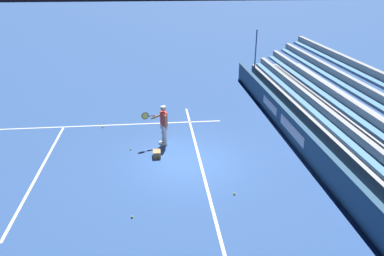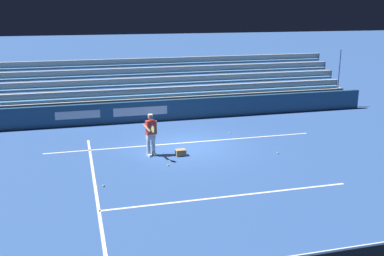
{
  "view_description": "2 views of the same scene",
  "coord_description": "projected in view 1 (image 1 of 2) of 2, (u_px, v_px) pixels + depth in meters",
  "views": [
    {
      "loc": [
        -12.74,
        1.15,
        6.87
      ],
      "look_at": [
        0.74,
        -0.26,
        1.12
      ],
      "focal_mm": 35.0,
      "sensor_mm": 36.0,
      "label": 1
    },
    {
      "loc": [
        4.58,
        17.96,
        5.86
      ],
      "look_at": [
        0.27,
        1.82,
        1.31
      ],
      "focal_mm": 42.0,
      "sensor_mm": 36.0,
      "label": 2
    }
  ],
  "objects": [
    {
      "name": "bleacher_stand",
      "position": [
        361.0,
        137.0,
        14.83
      ],
      "size": [
        22.02,
        3.2,
        3.4
      ],
      "color": "#9EA3A8",
      "rests_on": "ground"
    },
    {
      "name": "tennis_ball_by_box",
      "position": [
        131.0,
        149.0,
        15.44
      ],
      "size": [
        0.07,
        0.07,
        0.07
      ],
      "primitive_type": "sphere",
      "color": "#CCE533",
      "rests_on": "ground"
    },
    {
      "name": "ball_box_cardboard",
      "position": [
        157.0,
        154.0,
        14.82
      ],
      "size": [
        0.41,
        0.31,
        0.26
      ],
      "primitive_type": "cube",
      "rotation": [
        0.0,
        0.0,
        0.04
      ],
      "color": "#A87F51",
      "rests_on": "ground"
    },
    {
      "name": "tennis_ball_on_baseline",
      "position": [
        103.0,
        127.0,
        17.62
      ],
      "size": [
        0.07,
        0.07,
        0.07
      ],
      "primitive_type": "sphere",
      "color": "#CCE533",
      "rests_on": "ground"
    },
    {
      "name": "back_wall_sponsor_board",
      "position": [
        306.0,
        144.0,
        14.71
      ],
      "size": [
        23.18,
        0.25,
        1.1
      ],
      "color": "navy",
      "rests_on": "ground"
    },
    {
      "name": "court_service_line_white",
      "position": [
        41.0,
        169.0,
        13.94
      ],
      "size": [
        8.22,
        0.1,
        0.01
      ],
      "primitive_type": "cube",
      "color": "white",
      "rests_on": "ground"
    },
    {
      "name": "court_baseline_white",
      "position": [
        200.0,
        161.0,
        14.51
      ],
      "size": [
        12.0,
        0.1,
        0.01
      ],
      "primitive_type": "cube",
      "color": "white",
      "rests_on": "ground"
    },
    {
      "name": "ground_plane",
      "position": [
        187.0,
        162.0,
        14.46
      ],
      "size": [
        160.0,
        160.0,
        0.0
      ],
      "primitive_type": "plane",
      "color": "#2D5193"
    },
    {
      "name": "tennis_ball_stray_back",
      "position": [
        132.0,
        217.0,
        11.21
      ],
      "size": [
        0.07,
        0.07,
        0.07
      ],
      "primitive_type": "sphere",
      "color": "#CCE533",
      "rests_on": "ground"
    },
    {
      "name": "court_sideline_white",
      "position": [
        96.0,
        126.0,
        17.84
      ],
      "size": [
        0.1,
        12.0,
        0.01
      ],
      "primitive_type": "cube",
      "color": "white",
      "rests_on": "ground"
    },
    {
      "name": "tennis_player",
      "position": [
        163.0,
        125.0,
        15.61
      ],
      "size": [
        0.58,
        1.07,
        1.71
      ],
      "color": "silver",
      "rests_on": "ground"
    },
    {
      "name": "tennis_ball_midcourt",
      "position": [
        234.0,
        194.0,
        12.37
      ],
      "size": [
        0.07,
        0.07,
        0.07
      ],
      "primitive_type": "sphere",
      "color": "#CCE533",
      "rests_on": "ground"
    }
  ]
}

